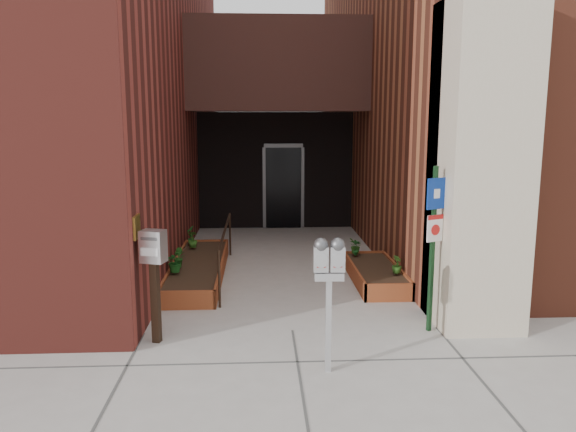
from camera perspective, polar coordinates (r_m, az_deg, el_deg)
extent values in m
plane|color=#9E9991|center=(7.80, 0.44, -11.56)|extent=(80.00, 80.00, 0.00)
cube|color=maroon|center=(15.16, -25.70, 17.15)|extent=(8.00, 14.60, 10.00)
cube|color=brown|center=(15.91, 21.91, 17.02)|extent=(8.00, 13.70, 10.00)
cube|color=#C3B296|center=(8.05, 18.87, 4.71)|extent=(1.10, 1.20, 4.40)
cube|color=black|center=(13.30, -1.14, 14.89)|extent=(4.20, 2.00, 2.00)
cube|color=black|center=(14.71, -1.28, 4.67)|extent=(4.00, 0.30, 3.00)
cube|color=black|center=(14.59, -0.47, 2.85)|extent=(0.90, 0.06, 2.10)
cube|color=#B79338|center=(7.34, -15.15, -1.09)|extent=(0.04, 0.30, 0.30)
cube|color=brown|center=(8.68, -10.32, -8.42)|extent=(0.90, 0.04, 0.30)
cube|color=brown|center=(12.09, -8.21, -3.09)|extent=(0.90, 0.04, 0.30)
cube|color=brown|center=(10.42, -11.45, -5.31)|extent=(0.04, 3.60, 0.30)
cube|color=brown|center=(10.33, -6.70, -5.32)|extent=(0.04, 3.60, 0.30)
cube|color=black|center=(10.37, -9.08, -5.42)|extent=(0.82, 3.52, 0.26)
cube|color=brown|center=(9.03, 10.29, -7.68)|extent=(0.80, 0.04, 0.30)
cube|color=brown|center=(11.06, 7.74, -4.31)|extent=(0.80, 0.04, 0.30)
cube|color=brown|center=(9.97, 6.73, -5.89)|extent=(0.04, 2.20, 0.30)
cube|color=brown|center=(10.12, 11.00, -5.76)|extent=(0.04, 2.20, 0.30)
cube|color=black|center=(10.04, 8.88, -5.94)|extent=(0.72, 2.12, 0.26)
cylinder|color=black|center=(8.61, -7.00, -6.37)|extent=(0.04, 0.04, 0.90)
cylinder|color=black|center=(11.81, -5.91, -1.86)|extent=(0.04, 0.04, 0.90)
cylinder|color=black|center=(10.11, -6.41, -1.40)|extent=(0.04, 3.30, 0.04)
cube|color=#B5B5B8|center=(6.47, 4.11, -11.09)|extent=(0.07, 0.07, 1.08)
cube|color=#B5B5B8|center=(6.29, 4.18, -6.11)|extent=(0.33, 0.14, 0.09)
cube|color=#B5B5B8|center=(6.23, 3.36, -4.40)|extent=(0.16, 0.11, 0.28)
sphere|color=#59595B|center=(6.19, 3.38, -2.94)|extent=(0.16, 0.16, 0.16)
cube|color=white|center=(6.17, 3.41, -4.34)|extent=(0.10, 0.01, 0.05)
cube|color=#B21414|center=(6.19, 3.40, -5.11)|extent=(0.10, 0.01, 0.03)
cube|color=#B5B5B8|center=(6.25, 5.05, -4.38)|extent=(0.16, 0.11, 0.28)
sphere|color=#59595B|center=(6.21, 5.07, -2.93)|extent=(0.16, 0.16, 0.16)
cube|color=white|center=(6.19, 5.11, -4.31)|extent=(0.10, 0.01, 0.05)
cube|color=#B21414|center=(6.21, 5.10, -5.09)|extent=(0.10, 0.01, 0.03)
cube|color=#123218|center=(7.71, 14.44, -3.40)|extent=(0.07, 0.07, 2.25)
cube|color=navy|center=(7.55, 14.85, 2.22)|extent=(0.29, 0.15, 0.41)
cube|color=white|center=(7.55, 14.88, 2.21)|extent=(0.10, 0.05, 0.12)
cube|color=white|center=(7.63, 14.70, -1.20)|extent=(0.24, 0.13, 0.36)
cube|color=#B21414|center=(7.60, 14.77, -0.11)|extent=(0.24, 0.12, 0.06)
cylinder|color=#B21414|center=(7.62, 14.75, -1.37)|extent=(0.13, 0.07, 0.14)
cube|color=black|center=(7.45, -13.30, -8.51)|extent=(0.12, 0.12, 1.07)
cube|color=#BABABD|center=(7.25, -13.53, -3.01)|extent=(0.34, 0.29, 0.41)
cube|color=#59595B|center=(7.13, -13.98, -2.28)|extent=(0.21, 0.07, 0.04)
cube|color=white|center=(7.17, -13.92, -3.58)|extent=(0.23, 0.08, 0.10)
imported|color=#164F18|center=(9.62, -11.37, -4.56)|extent=(0.44, 0.44, 0.36)
imported|color=#1E5217|center=(9.92, -11.12, -4.16)|extent=(0.24, 0.24, 0.34)
imported|color=#2C5F1B|center=(11.36, -9.66, -2.35)|extent=(0.22, 0.22, 0.33)
imported|color=#19581A|center=(11.69, -9.87, -1.88)|extent=(0.24, 0.24, 0.38)
imported|color=#275518|center=(9.55, 11.01, -4.86)|extent=(0.23, 0.23, 0.30)
imported|color=#18561D|center=(10.65, 6.92, -3.16)|extent=(0.22, 0.22, 0.31)
imported|color=#2B5F1B|center=(10.78, 6.90, -3.04)|extent=(0.28, 0.28, 0.30)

